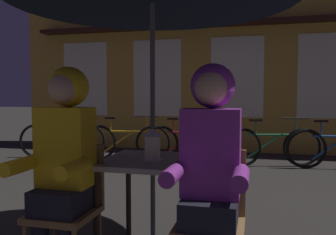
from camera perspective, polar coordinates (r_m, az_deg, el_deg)
cafe_table at (r=2.61m, az=-2.50°, el=-8.96°), size 0.72×0.72×0.74m
lantern at (r=2.51m, az=-2.55°, el=-4.31°), size 0.11×0.11×0.23m
chair_left at (r=2.51m, az=-15.88°, el=-13.16°), size 0.40×0.40×0.87m
chair_right at (r=2.21m, az=7.09°, el=-15.36°), size 0.40×0.40×0.87m
person_left_hooded at (r=2.38m, az=-16.71°, el=-5.25°), size 0.45×0.56×1.40m
person_right_hooded at (r=2.07m, az=6.98°, el=-6.46°), size 0.45×0.56×1.40m
shopfront_building at (r=8.07m, az=11.46°, el=17.00°), size 10.00×0.93×6.20m
bicycle_nearest at (r=7.08m, az=-16.92°, el=-3.55°), size 1.64×0.45×0.84m
bicycle_second at (r=6.55m, az=-6.94°, el=-3.98°), size 1.66×0.38×0.84m
bicycle_third at (r=6.26m, az=3.37°, el=-4.31°), size 1.68×0.10×0.84m
bicycle_fourth at (r=6.20m, az=16.66°, el=-4.54°), size 1.64×0.46×0.84m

